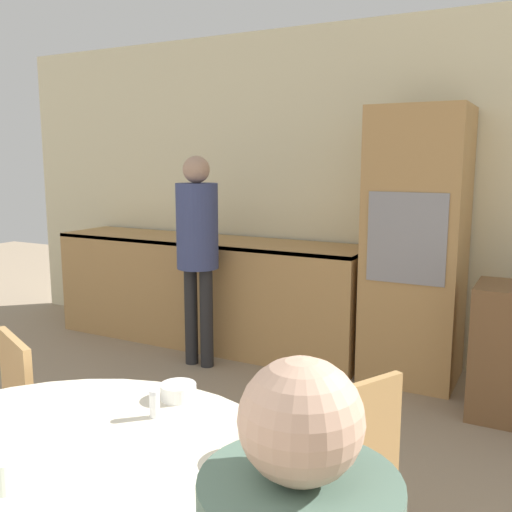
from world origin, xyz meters
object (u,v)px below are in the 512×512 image
object	(u,v)px
chair_far_right	(334,481)
bowl_near	(178,391)
bowl_centre	(251,453)
person_standing	(197,238)
cup	(4,475)
oven_unit	(416,247)

from	to	relation	value
chair_far_right	bowl_near	xyz separation A→B (m)	(-0.48, -0.21, 0.30)
chair_far_right	bowl_centre	distance (m)	0.55
person_standing	cup	distance (m)	2.94
bowl_near	bowl_centre	distance (m)	0.47
bowl_near	oven_unit	bearing A→B (deg)	85.13
chair_far_right	bowl_near	bearing A→B (deg)	-38.53
cup	bowl_centre	xyz separation A→B (m)	(0.46, 0.40, -0.02)
oven_unit	cup	xyz separation A→B (m)	(-0.27, -3.17, -0.15)
person_standing	cup	size ratio (longest dim) A/B	20.48
oven_unit	bowl_centre	distance (m)	2.79
oven_unit	cup	size ratio (longest dim) A/B	24.69
cup	bowl_near	size ratio (longest dim) A/B	0.64
person_standing	bowl_near	world-z (taller)	person_standing
oven_unit	person_standing	xyz separation A→B (m)	(-1.49, -0.50, 0.03)
bowl_near	person_standing	bearing A→B (deg)	122.15
person_standing	chair_far_right	bearing A→B (deg)	-45.98
person_standing	bowl_near	distance (m)	2.41
oven_unit	bowl_near	xyz separation A→B (m)	(-0.22, -2.54, -0.16)
oven_unit	bowl_centre	bearing A→B (deg)	-86.08
oven_unit	bowl_centre	world-z (taller)	oven_unit
chair_far_right	bowl_near	world-z (taller)	chair_far_right
oven_unit	bowl_near	distance (m)	2.55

